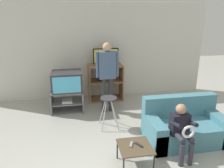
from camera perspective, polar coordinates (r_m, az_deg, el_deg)
wall_back at (r=6.08m, az=-4.74°, el=8.53°), size 6.40×0.06×2.60m
tv_stand at (r=5.49m, az=-11.59°, el=-4.19°), size 0.77×0.59×0.51m
television_main at (r=5.34m, az=-11.69°, el=0.76°), size 0.71×0.62×0.46m
media_shelf at (r=5.97m, az=-1.73°, el=0.53°), size 0.92×0.52×0.98m
television_flat at (r=5.83m, az=-1.62°, el=7.06°), size 0.68×0.20×0.44m
folding_stool at (r=4.49m, az=-0.89°, el=-5.12°), size 0.38×0.41×0.66m
snack_table at (r=3.50m, az=6.01°, el=-16.29°), size 0.51×0.51×0.36m
remote_control_black at (r=3.50m, az=6.99°, el=-15.46°), size 0.10×0.14×0.02m
remote_control_white at (r=3.49m, az=5.03°, el=-15.44°), size 0.09×0.15×0.02m
couch at (r=4.37m, az=18.30°, el=-10.53°), size 1.45×0.81×0.80m
person_standing_adult at (r=5.07m, az=-1.26°, el=3.47°), size 0.53×0.20×1.67m
person_seated_child at (r=3.74m, az=17.75°, el=-10.88°), size 0.33×0.43×0.92m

